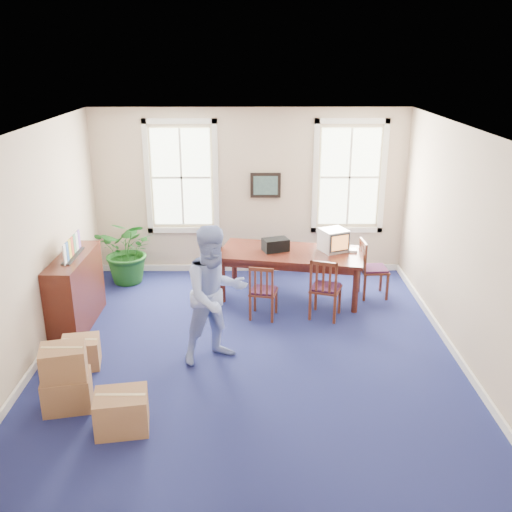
{
  "coord_description": "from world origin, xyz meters",
  "views": [
    {
      "loc": [
        0.04,
        -7.48,
        4.16
      ],
      "look_at": [
        0.1,
        0.6,
        1.25
      ],
      "focal_mm": 40.0,
      "sensor_mm": 36.0,
      "label": 1
    }
  ],
  "objects_px": {
    "crt_tv": "(333,240)",
    "man": "(215,295)",
    "cardboard_boxes": "(86,371)",
    "conference_table": "(291,274)",
    "potted_plant": "(129,250)",
    "credenza": "(75,289)",
    "chair_near_left": "(264,291)"
  },
  "relations": [
    {
      "from": "man",
      "to": "cardboard_boxes",
      "type": "xyz_separation_m",
      "value": [
        -1.55,
        -1.07,
        -0.55
      ]
    },
    {
      "from": "man",
      "to": "potted_plant",
      "type": "height_order",
      "value": "man"
    },
    {
      "from": "conference_table",
      "to": "credenza",
      "type": "distance_m",
      "value": 3.67
    },
    {
      "from": "crt_tv",
      "to": "credenza",
      "type": "relative_size",
      "value": 0.29
    },
    {
      "from": "credenza",
      "to": "chair_near_left",
      "type": "bearing_deg",
      "value": 6.62
    },
    {
      "from": "conference_table",
      "to": "crt_tv",
      "type": "bearing_deg",
      "value": 15.57
    },
    {
      "from": "man",
      "to": "conference_table",
      "type": "bearing_deg",
      "value": 31.98
    },
    {
      "from": "crt_tv",
      "to": "man",
      "type": "distance_m",
      "value": 2.98
    },
    {
      "from": "chair_near_left",
      "to": "man",
      "type": "xyz_separation_m",
      "value": [
        -0.7,
        -1.36,
        0.52
      ]
    },
    {
      "from": "credenza",
      "to": "potted_plant",
      "type": "relative_size",
      "value": 1.25
    },
    {
      "from": "crt_tv",
      "to": "chair_near_left",
      "type": "distance_m",
      "value": 1.64
    },
    {
      "from": "crt_tv",
      "to": "potted_plant",
      "type": "height_order",
      "value": "potted_plant"
    },
    {
      "from": "cardboard_boxes",
      "to": "man",
      "type": "bearing_deg",
      "value": 34.68
    },
    {
      "from": "conference_table",
      "to": "man",
      "type": "height_order",
      "value": "man"
    },
    {
      "from": "potted_plant",
      "to": "cardboard_boxes",
      "type": "bearing_deg",
      "value": -86.33
    },
    {
      "from": "chair_near_left",
      "to": "potted_plant",
      "type": "bearing_deg",
      "value": -19.08
    },
    {
      "from": "conference_table",
      "to": "cardboard_boxes",
      "type": "height_order",
      "value": "cardboard_boxes"
    },
    {
      "from": "chair_near_left",
      "to": "man",
      "type": "bearing_deg",
      "value": 75.37
    },
    {
      "from": "conference_table",
      "to": "chair_near_left",
      "type": "relative_size",
      "value": 2.64
    },
    {
      "from": "credenza",
      "to": "cardboard_boxes",
      "type": "distance_m",
      "value": 2.28
    },
    {
      "from": "potted_plant",
      "to": "cardboard_boxes",
      "type": "xyz_separation_m",
      "value": [
        0.25,
        -3.97,
        -0.2
      ]
    },
    {
      "from": "conference_table",
      "to": "credenza",
      "type": "relative_size",
      "value": 1.57
    },
    {
      "from": "cardboard_boxes",
      "to": "potted_plant",
      "type": "bearing_deg",
      "value": 93.67
    },
    {
      "from": "conference_table",
      "to": "cardboard_boxes",
      "type": "xyz_separation_m",
      "value": [
        -2.75,
        -3.28,
        0.01
      ]
    },
    {
      "from": "conference_table",
      "to": "potted_plant",
      "type": "height_order",
      "value": "potted_plant"
    },
    {
      "from": "man",
      "to": "cardboard_boxes",
      "type": "relative_size",
      "value": 1.3
    },
    {
      "from": "chair_near_left",
      "to": "potted_plant",
      "type": "xyz_separation_m",
      "value": [
        -2.5,
        1.54,
        0.16
      ]
    },
    {
      "from": "crt_tv",
      "to": "cardboard_boxes",
      "type": "bearing_deg",
      "value": -160.19
    },
    {
      "from": "crt_tv",
      "to": "man",
      "type": "bearing_deg",
      "value": -154.51
    },
    {
      "from": "crt_tv",
      "to": "man",
      "type": "height_order",
      "value": "man"
    },
    {
      "from": "conference_table",
      "to": "crt_tv",
      "type": "xyz_separation_m",
      "value": [
        0.73,
        0.06,
        0.62
      ]
    },
    {
      "from": "credenza",
      "to": "potted_plant",
      "type": "bearing_deg",
      "value": 76.59
    }
  ]
}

